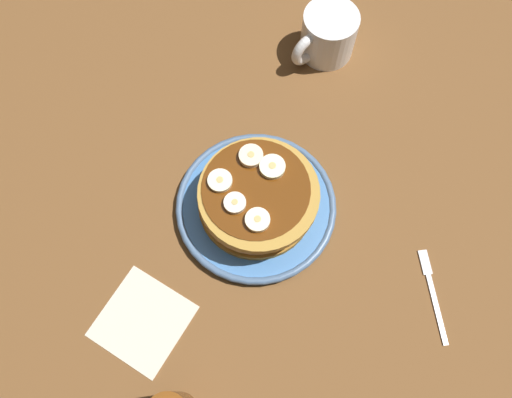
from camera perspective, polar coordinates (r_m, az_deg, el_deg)
The scene contains 11 objects.
ground_plane at distance 74.28cm, azimuth 0.00°, elevation -1.47°, with size 140.00×140.00×3.00cm, color brown.
plate at distance 71.96cm, azimuth 0.00°, elevation -0.80°, with size 23.03×23.03×1.80cm.
pancake_stack at distance 68.59cm, azimuth 0.07°, elevation 0.26°, with size 17.09×16.98×6.17cm.
banana_slice_0 at distance 64.74cm, azimuth -2.50°, elevation -0.38°, with size 2.91×2.91×0.97cm.
banana_slice_1 at distance 67.28cm, azimuth -0.57°, elevation 4.90°, with size 3.28×3.28×1.06cm.
banana_slice_2 at distance 66.03cm, azimuth -4.12°, elevation 2.07°, with size 3.27×3.27×0.89cm.
banana_slice_3 at distance 66.68cm, azimuth 1.86°, elevation 3.66°, with size 3.49×3.49×0.95cm.
banana_slice_4 at distance 63.84cm, azimuth 0.18°, elevation -2.41°, with size 3.23×3.23×1.01cm.
coffee_mug at distance 84.14cm, azimuth 8.07°, elevation 18.01°, with size 11.88×8.71×7.73cm.
napkin at distance 70.49cm, azimuth -12.77°, elevation -13.36°, with size 11.00×11.00×0.30cm, color beige.
fork at distance 73.46cm, azimuth 19.41°, elevation -9.73°, with size 7.73×11.54×0.50cm.
Camera 1 is at (15.85, 19.51, 68.39)cm, focal length 35.17 mm.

